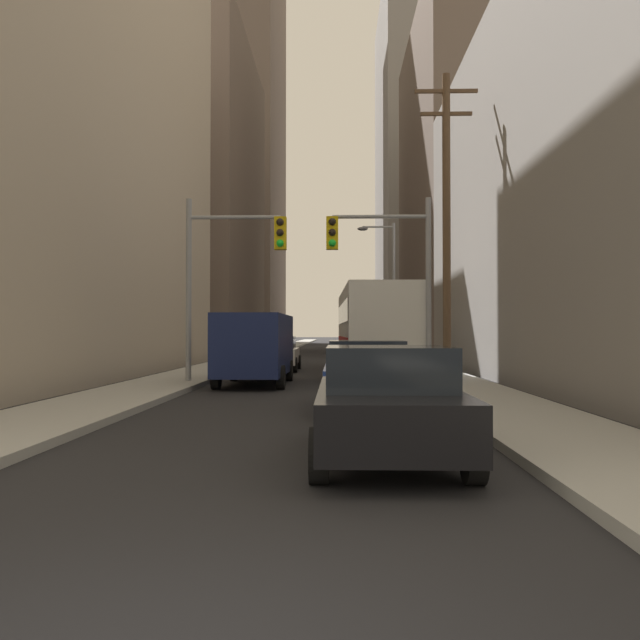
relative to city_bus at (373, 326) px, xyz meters
The scene contains 15 objects.
sidewalk_left 27.04m from the city_bus, 104.86° to the left, with size 2.52×160.00×0.15m, color #9E9E99.
sidewalk_right 26.22m from the city_bus, 85.40° to the left, with size 2.52×160.00×0.15m, color #9E9E99.
city_bus is the anchor object (origin of this frame).
cargo_van_navy 7.23m from the city_bus, 124.74° to the right, with size 2.16×5.24×2.26m.
sedan_black 18.13m from the city_bus, 92.60° to the right, with size 1.95×4.20×1.52m.
sedan_blue 12.58m from the city_bus, 93.89° to the right, with size 1.95×4.20×1.52m.
sedan_white 4.58m from the city_bus, 158.38° to the left, with size 1.95×4.22×1.52m.
traffic_signal_near_left 8.04m from the city_bus, 129.18° to the right, with size 3.24×0.44×6.00m.
traffic_signal_near_right 6.37m from the city_bus, 89.69° to the right, with size 3.35×0.44×6.00m.
utility_pole_right 5.99m from the city_bus, 59.91° to the right, with size 2.20×0.28×10.75m.
street_lamp_right 8.22m from the city_bus, 80.84° to the left, with size 2.01×0.32×7.50m.
building_left_mid_office 33.22m from the city_bus, 120.69° to the left, with size 14.60×21.11×25.55m, color #66564C.
building_left_far_tower 73.74m from the city_bus, 109.06° to the left, with size 25.11×24.36×60.67m, color #66564C.
building_right_mid_block 31.49m from the city_bus, 60.37° to the left, with size 19.74×22.71×26.71m, color #66564C.
building_right_far_highrise 68.90m from the city_bus, 77.63° to the left, with size 18.61×26.55×48.50m, color gray.
Camera 1 is at (0.93, -2.73, 1.71)m, focal length 36.30 mm.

